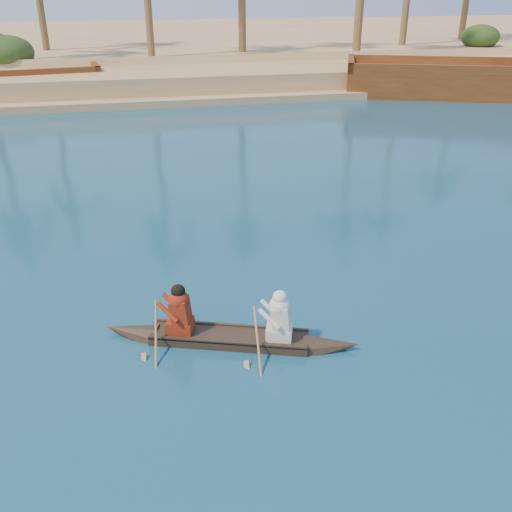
{
  "coord_description": "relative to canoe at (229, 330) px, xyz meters",
  "views": [
    {
      "loc": [
        6.64,
        -6.86,
        5.65
      ],
      "look_at": [
        8.74,
        2.5,
        1.03
      ],
      "focal_mm": 40.0,
      "sensor_mm": 36.0,
      "label": 1
    }
  ],
  "objects": [
    {
      "name": "sandy_embankment",
      "position": [
        -8.0,
        45.57,
        0.29
      ],
      "size": [
        150.0,
        51.0,
        1.5
      ],
      "color": "tan",
      "rests_on": "ground"
    },
    {
      "name": "shrub_cluster",
      "position": [
        -8.0,
        30.18,
        0.96
      ],
      "size": [
        100.0,
        6.0,
        2.4
      ],
      "primitive_type": null,
      "color": "#273D16",
      "rests_on": "ground"
    },
    {
      "name": "canoe",
      "position": [
        0.0,
        0.0,
        0.0
      ],
      "size": [
        4.38,
        2.05,
        1.22
      ],
      "rotation": [
        0.0,
        0.0,
        -0.34
      ],
      "color": "#34271C",
      "rests_on": "ground"
    },
    {
      "name": "barge_right",
      "position": [
        16.86,
        20.77,
        0.51
      ],
      "size": [
        13.48,
        8.59,
        2.13
      ],
      "rotation": [
        0.0,
        0.0,
        -0.37
      ],
      "color": "brown",
      "rests_on": "ground"
    }
  ]
}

